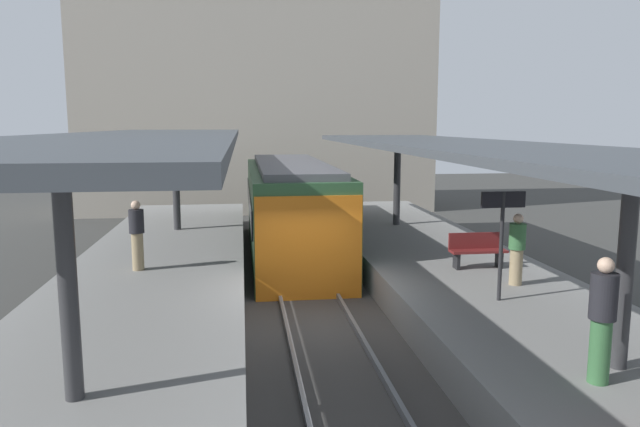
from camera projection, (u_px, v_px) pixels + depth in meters
ground_plane at (318, 330)px, 13.12m from camera, size 80.00×80.00×0.00m
platform_left at (140, 316)px, 12.55m from camera, size 4.40×28.00×1.00m
platform_right at (482, 302)px, 13.53m from camera, size 4.40×28.00×1.00m
track_ballast at (318, 326)px, 13.10m from camera, size 3.20×28.00×0.20m
rail_near_side at (285, 320)px, 12.98m from camera, size 0.08×28.00×0.14m
rail_far_side at (350, 317)px, 13.17m from camera, size 0.08×28.00×0.14m
commuter_train at (291, 210)px, 19.54m from camera, size 2.78×10.36×3.10m
canopy_left at (143, 139)px, 13.37m from camera, size 4.18×21.00×3.31m
canopy_right at (465, 148)px, 14.39m from camera, size 4.18×21.00×3.08m
platform_bench at (477, 249)px, 14.63m from camera, size 1.40×0.41×0.86m
platform_sign at (502, 221)px, 11.72m from camera, size 0.90×0.08×2.21m
passenger_near_bench at (517, 248)px, 13.00m from camera, size 0.36×0.36×1.59m
passenger_mid_platform at (137, 234)px, 14.32m from camera, size 0.36×0.36×1.71m
passenger_far_end at (602, 318)px, 8.01m from camera, size 0.36×0.36×1.76m
station_building_backdrop at (258, 106)px, 31.81m from camera, size 18.00×6.00×11.00m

